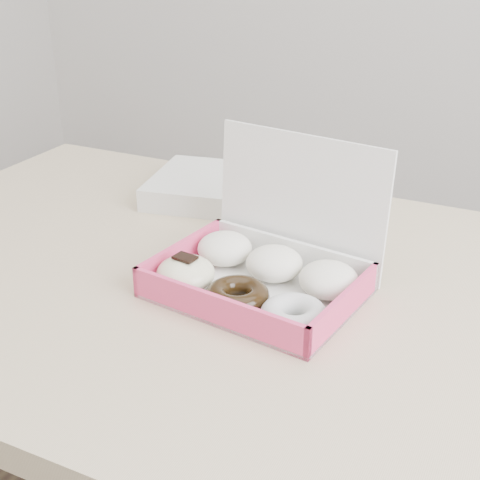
% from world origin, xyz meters
% --- Properties ---
extents(table, '(1.20, 0.80, 0.75)m').
position_xyz_m(table, '(0.00, 0.00, 0.67)').
color(table, tan).
rests_on(table, ground).
extents(donut_box, '(0.30, 0.26, 0.20)m').
position_xyz_m(donut_box, '(0.08, -0.02, 0.78)').
color(donut_box, white).
rests_on(donut_box, table).
extents(newspapers, '(0.29, 0.25, 0.04)m').
position_xyz_m(newspapers, '(-0.12, 0.26, 0.77)').
color(newspapers, white).
rests_on(newspapers, table).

